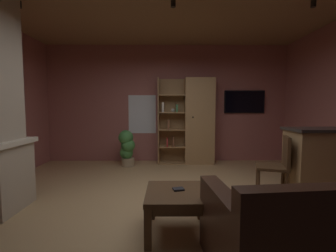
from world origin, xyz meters
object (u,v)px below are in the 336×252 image
(bookshelf_cabinet, at_px, (195,121))
(wall_mounted_tv, at_px, (244,102))
(coffee_table, at_px, (177,199))
(table_book_0, at_px, (178,189))
(leather_couch, at_px, (320,237))
(dining_chair, at_px, (278,163))
(potted_floor_plant, at_px, (127,147))

(bookshelf_cabinet, relative_size, wall_mounted_tv, 2.05)
(coffee_table, height_order, table_book_0, table_book_0)
(bookshelf_cabinet, relative_size, leather_couch, 1.15)
(dining_chair, relative_size, wall_mounted_tv, 0.94)
(coffee_table, bearing_deg, bookshelf_cabinet, 79.55)
(coffee_table, height_order, wall_mounted_tv, wall_mounted_tv)
(potted_floor_plant, height_order, wall_mounted_tv, wall_mounted_tv)
(coffee_table, distance_m, table_book_0, 0.10)
(bookshelf_cabinet, relative_size, dining_chair, 2.19)
(table_book_0, relative_size, wall_mounted_tv, 0.12)
(bookshelf_cabinet, xyz_separation_m, potted_floor_plant, (-1.59, -0.29, -0.56))
(coffee_table, xyz_separation_m, dining_chair, (1.50, 0.91, 0.17))
(coffee_table, bearing_deg, leather_couch, -30.00)
(bookshelf_cabinet, bearing_deg, coffee_table, -100.45)
(table_book_0, height_order, potted_floor_plant, potted_floor_plant)
(table_book_0, bearing_deg, coffee_table, -110.07)
(bookshelf_cabinet, xyz_separation_m, coffee_table, (-0.58, -3.14, -0.64))
(leather_couch, height_order, potted_floor_plant, leather_couch)
(potted_floor_plant, bearing_deg, wall_mounted_tv, 10.16)
(table_book_0, bearing_deg, bookshelf_cabinet, 79.65)
(leather_couch, distance_m, coffee_table, 1.26)
(leather_couch, distance_m, potted_floor_plant, 4.06)
(bookshelf_cabinet, distance_m, wall_mounted_tv, 1.34)
(leather_couch, distance_m, dining_chair, 1.61)
(leather_couch, relative_size, potted_floor_plant, 2.13)
(bookshelf_cabinet, xyz_separation_m, wall_mounted_tv, (1.23, 0.21, 0.47))
(table_book_0, bearing_deg, dining_chair, 30.77)
(leather_couch, relative_size, coffee_table, 2.55)
(coffee_table, distance_m, potted_floor_plant, 3.02)
(leather_couch, xyz_separation_m, potted_floor_plant, (-2.10, 3.48, 0.14))
(table_book_0, xyz_separation_m, wall_mounted_tv, (1.80, 3.32, 1.01))
(table_book_0, bearing_deg, wall_mounted_tv, 61.53)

